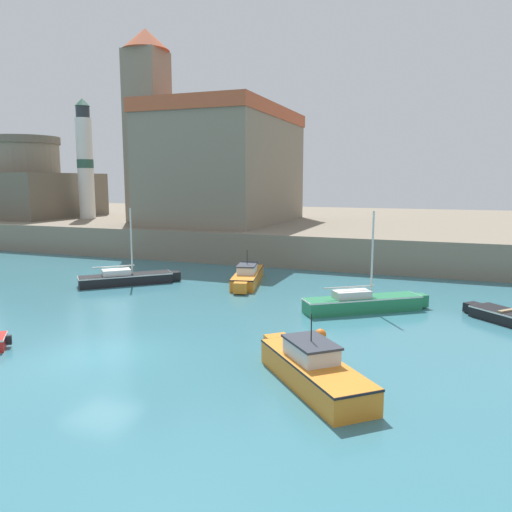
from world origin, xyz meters
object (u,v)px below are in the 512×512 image
object	(u,v)px
motorboat_orange_6	(312,368)
fortress	(28,188)
motorboat_orange_4	(247,276)
church	(219,161)
sailboat_black_5	(127,278)
lighthouse	(85,161)
dinghy_black_7	(505,316)
sailboat_green_2	(364,302)
mooring_buoy	(320,335)

from	to	relation	value
motorboat_orange_6	fortress	distance (m)	49.90
motorboat_orange_4	church	distance (m)	19.88
sailboat_black_5	church	xyz separation A→B (m)	(-2.09, 18.63, 7.97)
church	lighthouse	distance (m)	15.28
dinghy_black_7	lighthouse	size ratio (longest dim) A/B	0.28
dinghy_black_7	church	bearing A→B (deg)	140.19
sailboat_black_5	dinghy_black_7	bearing A→B (deg)	-2.80
fortress	sailboat_green_2	bearing A→B (deg)	-25.58
mooring_buoy	lighthouse	distance (m)	40.78
motorboat_orange_6	fortress	size ratio (longest dim) A/B	0.43
dinghy_black_7	lighthouse	xyz separation A→B (m)	(-38.87, 18.98, 8.25)
dinghy_black_7	lighthouse	distance (m)	44.04
motorboat_orange_4	motorboat_orange_6	world-z (taller)	motorboat_orange_6
fortress	motorboat_orange_4	bearing A→B (deg)	-24.89
motorboat_orange_4	mooring_buoy	size ratio (longest dim) A/B	13.09
sailboat_green_2	mooring_buoy	distance (m)	5.37
church	motorboat_orange_4	bearing A→B (deg)	-59.79
sailboat_green_2	church	distance (m)	27.56
motorboat_orange_6	church	distance (m)	35.19
dinghy_black_7	lighthouse	bearing A→B (deg)	153.97
mooring_buoy	church	bearing A→B (deg)	122.55
church	sailboat_black_5	bearing A→B (deg)	-83.59
church	motorboat_orange_6	bearing A→B (deg)	-60.42
motorboat_orange_6	motorboat_orange_4	bearing A→B (deg)	118.85
sailboat_black_5	sailboat_green_2	bearing A→B (deg)	-5.43
motorboat_orange_4	motorboat_orange_6	size ratio (longest dim) A/B	1.20
sailboat_green_2	church	size ratio (longest dim) A/B	0.33
sailboat_black_5	mooring_buoy	xyz separation A→B (m)	(14.08, -6.70, -0.17)
sailboat_green_2	motorboat_orange_6	size ratio (longest dim) A/B	1.13
sailboat_black_5	mooring_buoy	world-z (taller)	sailboat_black_5
sailboat_green_2	lighthouse	bearing A→B (deg)	149.15
sailboat_green_2	dinghy_black_7	bearing A→B (deg)	3.36
sailboat_green_2	motorboat_orange_4	distance (m)	9.06
sailboat_green_2	mooring_buoy	bearing A→B (deg)	-100.61
sailboat_green_2	sailboat_black_5	bearing A→B (deg)	174.57
motorboat_orange_4	sailboat_black_5	xyz separation A→B (m)	(-7.09, -2.86, -0.08)
sailboat_black_5	lighthouse	xyz separation A→B (m)	(-17.35, 17.93, 8.14)
dinghy_black_7	sailboat_black_5	bearing A→B (deg)	177.20
fortress	lighthouse	world-z (taller)	lighthouse
dinghy_black_7	mooring_buoy	xyz separation A→B (m)	(-7.44, -5.65, -0.06)
motorboat_orange_4	motorboat_orange_6	distance (m)	16.07
motorboat_orange_6	dinghy_black_7	xyz separation A→B (m)	(6.68, 10.16, -0.25)
sailboat_green_2	sailboat_black_5	xyz separation A→B (m)	(-15.06, 1.43, -0.05)
sailboat_green_2	mooring_buoy	xyz separation A→B (m)	(-0.99, -5.27, -0.22)
lighthouse	fortress	bearing A→B (deg)	-179.89
dinghy_black_7	church	xyz separation A→B (m)	(-23.61, 19.68, 8.08)
dinghy_black_7	mooring_buoy	distance (m)	9.35
motorboat_orange_6	mooring_buoy	distance (m)	4.58
sailboat_black_5	lighthouse	world-z (taller)	lighthouse
motorboat_orange_4	fortress	xyz separation A→B (m)	(-32.44, 15.05, 5.17)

